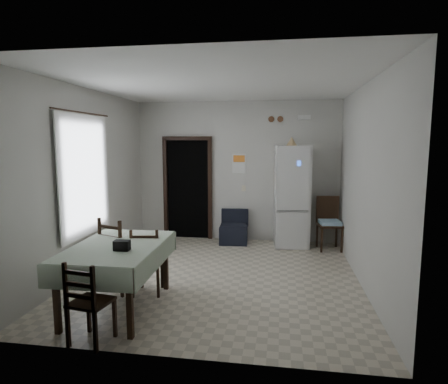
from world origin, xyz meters
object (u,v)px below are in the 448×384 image
navy_seat (234,227)px  corner_chair (330,224)px  fridge (292,196)px  dining_chair_far_left (121,254)px  dining_table (118,277)px  dining_chair_near_head (91,301)px  dining_chair_far_right (147,260)px

navy_seat → corner_chair: 1.90m
fridge → dining_chair_far_left: bearing=-138.6°
corner_chair → dining_table: (-2.90, -3.05, -0.10)m
dining_chair_far_left → dining_chair_near_head: bearing=122.6°
navy_seat → corner_chair: corner_chair is taller
corner_chair → dining_chair_far_right: size_ratio=1.10×
dining_chair_far_left → dining_chair_far_right: bearing=-165.9°
navy_seat → dining_chair_far_right: (-0.85, -2.71, 0.12)m
navy_seat → dining_chair_far_left: dining_chair_far_left is taller
fridge → dining_chair_near_head: fridge is taller
dining_chair_far_right → dining_chair_near_head: 1.32m
navy_seat → dining_chair_far_left: bearing=-118.7°
corner_chair → navy_seat: bearing=166.5°
dining_chair_far_right → dining_chair_far_left: bearing=-16.4°
fridge → dining_chair_near_head: bearing=-124.3°
corner_chair → dining_chair_far_right: corner_chair is taller
dining_chair_near_head → dining_chair_far_right: bearing=-85.9°
fridge → dining_chair_far_right: fridge is taller
dining_chair_far_left → corner_chair: bearing=-120.6°
dining_chair_near_head → corner_chair: bearing=-117.3°
dining_table → fridge: bearing=54.4°
corner_chair → dining_chair_near_head: 4.78m
dining_chair_far_right → dining_chair_near_head: dining_chair_far_right is taller
fridge → dining_chair_far_left: 3.62m
dining_table → dining_chair_near_head: 0.79m
fridge → corner_chair: bearing=-21.3°
navy_seat → dining_table: bearing=-111.2°
dining_chair_far_right → corner_chair: bearing=-146.6°
corner_chair → dining_chair_near_head: corner_chair is taller
dining_chair_far_right → navy_seat: bearing=-116.7°
dining_chair_far_left → dining_chair_far_right: size_ratio=1.13×
dining_table → dining_chair_far_right: size_ratio=1.69×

